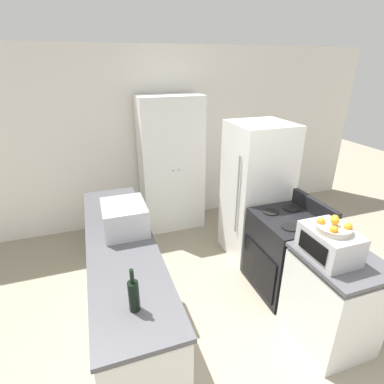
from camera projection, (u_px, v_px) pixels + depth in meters
wall_back at (160, 139)px, 4.51m from camera, size 7.00×0.06×2.60m
counter_left at (125, 280)px, 2.90m from camera, size 0.60×2.45×0.89m
counter_right at (332, 300)px, 2.66m from camera, size 0.60×0.70×0.89m
pantry_cabinet at (171, 165)px, 4.40m from camera, size 0.90×0.52×1.97m
stove at (285, 253)px, 3.28m from camera, size 0.66×0.71×1.05m
refrigerator at (256, 192)px, 3.76m from camera, size 0.71×0.68×1.74m
microwave at (125, 217)px, 2.83m from camera, size 0.41×0.46×0.27m
wine_bottle at (134, 295)px, 1.91m from camera, size 0.07×0.07×0.32m
toaster_oven at (329, 243)px, 2.44m from camera, size 0.34×0.45×0.25m
fruit_bowl at (334, 227)px, 2.37m from camera, size 0.28×0.28×0.12m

